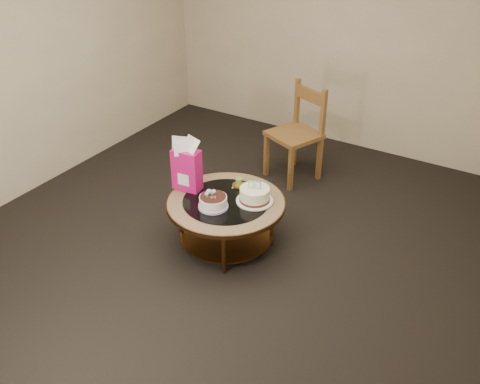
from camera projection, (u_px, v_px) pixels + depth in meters
The scene contains 8 objects.
ground at pixel (227, 244), 4.78m from camera, with size 5.00×5.00×0.00m, color black.
room_walls at pixel (224, 78), 3.98m from camera, with size 4.52×5.02×2.61m.
coffee_table at pixel (226, 208), 4.59m from camera, with size 1.02×1.02×0.46m.
decorated_cake at pixel (213, 202), 4.43m from camera, with size 0.25×0.25×0.15m.
cream_cake at pixel (255, 195), 4.50m from camera, with size 0.32×0.32×0.20m.
gift_bag at pixel (187, 164), 4.59m from camera, with size 0.25×0.19×0.48m.
pillar_candle at pixel (239, 184), 4.72m from camera, with size 0.13×0.13×0.09m.
dining_chair at pixel (297, 133), 5.58m from camera, with size 0.61×0.61×1.01m.
Camera 1 is at (2.11, -3.22, 2.88)m, focal length 40.00 mm.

